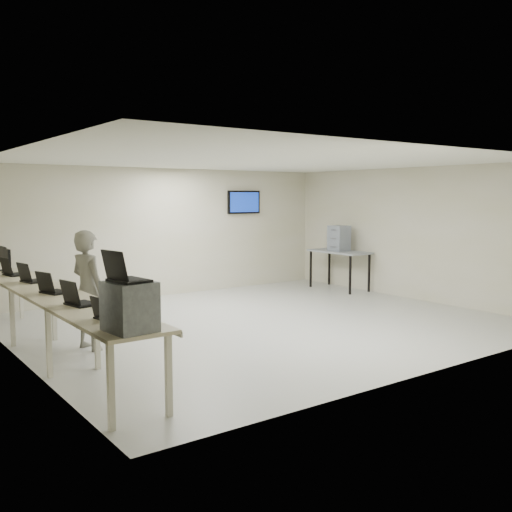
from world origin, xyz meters
TOP-DOWN VIEW (x-y plane):
  - room at (0.03, 0.06)m, footprint 8.01×7.01m
  - workbench at (-3.59, 0.00)m, footprint 0.76×6.00m
  - equipment_box at (-3.65, -2.75)m, footprint 0.45×0.50m
  - laptop_on_box at (-3.71, -2.75)m, footprint 0.38×0.43m
  - laptop_0 at (-3.65, -2.13)m, footprint 0.31×0.35m
  - laptop_1 at (-3.63, -1.18)m, footprint 0.39×0.44m
  - laptop_2 at (-3.63, -0.13)m, footprint 0.41×0.44m
  - laptop_3 at (-3.59, 1.06)m, footprint 0.39×0.43m
  - laptop_4 at (-3.63, 2.00)m, footprint 0.38×0.43m
  - monitor_near at (-3.60, 2.46)m, footprint 0.18×0.41m
  - monitor_far at (-3.60, 2.75)m, footprint 0.19×0.43m
  - soldier at (-3.05, 0.10)m, footprint 0.56×0.71m
  - side_table at (3.60, 1.80)m, footprint 0.71×1.52m
  - storage_bins at (3.58, 1.80)m, footprint 0.38×0.42m

SIDE VIEW (x-z plane):
  - workbench at x=-3.59m, z-range 0.38..1.28m
  - side_table at x=3.60m, z-range 0.39..1.30m
  - soldier at x=-3.05m, z-range 0.00..1.72m
  - laptop_0 at x=-3.65m, z-range 0.84..1.09m
  - laptop_2 at x=-3.63m, z-range 0.83..1.13m
  - laptop_3 at x=-3.59m, z-range 0.83..1.13m
  - laptop_4 at x=-3.63m, z-range 0.83..1.13m
  - laptop_1 at x=-3.63m, z-range 0.82..1.13m
  - equipment_box at x=-3.65m, z-range 0.90..1.38m
  - monitor_near at x=-3.60m, z-range 0.94..1.35m
  - monitor_far at x=-3.60m, z-range 0.94..1.36m
  - storage_bins at x=3.58m, z-range 0.91..1.51m
  - room at x=0.03m, z-range 0.01..2.82m
  - laptop_on_box at x=-3.71m, z-range 1.31..1.61m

